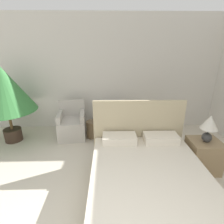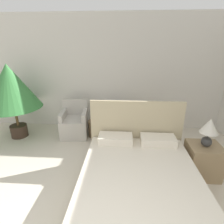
{
  "view_description": "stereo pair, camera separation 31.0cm",
  "coord_description": "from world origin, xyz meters",
  "px_view_note": "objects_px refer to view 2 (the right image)",
  "views": [
    {
      "loc": [
        0.07,
        -0.48,
        2.1
      ],
      "look_at": [
        0.16,
        2.94,
        0.83
      ],
      "focal_mm": 28.0,
      "sensor_mm": 36.0,
      "label": 1
    },
    {
      "loc": [
        0.38,
        -0.48,
        2.1
      ],
      "look_at": [
        0.16,
        2.94,
        0.83
      ],
      "focal_mm": 28.0,
      "sensor_mm": 36.0,
      "label": 2
    }
  ],
  "objects_px": {
    "nightstand": "(203,160)",
    "side_table": "(94,128)",
    "bed": "(139,188)",
    "potted_palm": "(10,88)",
    "table_lamp": "(209,129)",
    "armchair_near_window_left": "(75,124)",
    "armchair_near_window_right": "(114,126)"
  },
  "relations": [
    {
      "from": "potted_palm",
      "to": "nightstand",
      "type": "height_order",
      "value": "potted_palm"
    },
    {
      "from": "bed",
      "to": "armchair_near_window_left",
      "type": "xyz_separation_m",
      "value": [
        -1.45,
        2.03,
        -0.01
      ]
    },
    {
      "from": "side_table",
      "to": "potted_palm",
      "type": "bearing_deg",
      "value": -175.97
    },
    {
      "from": "nightstand",
      "to": "table_lamp",
      "type": "xyz_separation_m",
      "value": [
        -0.01,
        -0.01,
        0.6
      ]
    },
    {
      "from": "potted_palm",
      "to": "nightstand",
      "type": "relative_size",
      "value": 3.07
    },
    {
      "from": "nightstand",
      "to": "table_lamp",
      "type": "relative_size",
      "value": 1.19
    },
    {
      "from": "bed",
      "to": "nightstand",
      "type": "xyz_separation_m",
      "value": [
        1.13,
        0.72,
        -0.01
      ]
    },
    {
      "from": "armchair_near_window_left",
      "to": "armchair_near_window_right",
      "type": "xyz_separation_m",
      "value": [
        1.0,
        0.0,
        0.0
      ]
    },
    {
      "from": "armchair_near_window_left",
      "to": "table_lamp",
      "type": "distance_m",
      "value": 2.96
    },
    {
      "from": "bed",
      "to": "armchair_near_window_right",
      "type": "relative_size",
      "value": 2.52
    },
    {
      "from": "armchair_near_window_right",
      "to": "side_table",
      "type": "distance_m",
      "value": 0.51
    },
    {
      "from": "potted_palm",
      "to": "armchair_near_window_right",
      "type": "bearing_deg",
      "value": 3.74
    },
    {
      "from": "bed",
      "to": "armchair_near_window_left",
      "type": "distance_m",
      "value": 2.5
    },
    {
      "from": "side_table",
      "to": "bed",
      "type": "bearing_deg",
      "value": -64.74
    },
    {
      "from": "potted_palm",
      "to": "side_table",
      "type": "xyz_separation_m",
      "value": [
        1.88,
        0.13,
        -1.03
      ]
    },
    {
      "from": "table_lamp",
      "to": "side_table",
      "type": "relative_size",
      "value": 1.16
    },
    {
      "from": "table_lamp",
      "to": "side_table",
      "type": "distance_m",
      "value": 2.54
    },
    {
      "from": "armchair_near_window_right",
      "to": "bed",
      "type": "bearing_deg",
      "value": -73.45
    },
    {
      "from": "armchair_near_window_right",
      "to": "table_lamp",
      "type": "relative_size",
      "value": 1.8
    },
    {
      "from": "nightstand",
      "to": "side_table",
      "type": "height_order",
      "value": "nightstand"
    },
    {
      "from": "armchair_near_window_left",
      "to": "nightstand",
      "type": "height_order",
      "value": "armchair_near_window_left"
    },
    {
      "from": "armchair_near_window_left",
      "to": "potted_palm",
      "type": "bearing_deg",
      "value": -179.85
    },
    {
      "from": "armchair_near_window_right",
      "to": "potted_palm",
      "type": "bearing_deg",
      "value": -172.19
    },
    {
      "from": "bed",
      "to": "potted_palm",
      "type": "relative_size",
      "value": 1.24
    },
    {
      "from": "bed",
      "to": "potted_palm",
      "type": "height_order",
      "value": "potted_palm"
    },
    {
      "from": "bed",
      "to": "potted_palm",
      "type": "xyz_separation_m",
      "value": [
        -2.83,
        1.88,
        0.94
      ]
    },
    {
      "from": "armchair_near_window_right",
      "to": "potted_palm",
      "type": "distance_m",
      "value": 2.56
    },
    {
      "from": "armchair_near_window_left",
      "to": "potted_palm",
      "type": "height_order",
      "value": "potted_palm"
    },
    {
      "from": "bed",
      "to": "side_table",
      "type": "distance_m",
      "value": 2.22
    },
    {
      "from": "nightstand",
      "to": "side_table",
      "type": "xyz_separation_m",
      "value": [
        -2.08,
        1.29,
        -0.08
      ]
    },
    {
      "from": "armchair_near_window_right",
      "to": "side_table",
      "type": "xyz_separation_m",
      "value": [
        -0.5,
        -0.02,
        -0.08
      ]
    },
    {
      "from": "nightstand",
      "to": "bed",
      "type": "bearing_deg",
      "value": -147.63
    }
  ]
}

